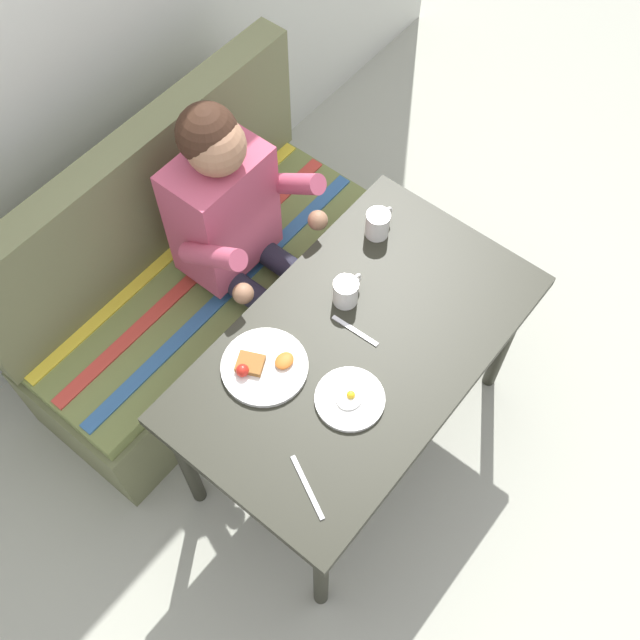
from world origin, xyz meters
The scene contains 11 objects.
ground_plane centered at (0.00, 0.00, 0.00)m, with size 8.00×8.00×0.00m, color #A1A293.
back_wall centered at (0.00, 1.27, 1.30)m, with size 4.40×0.10×2.60m, color beige.
table centered at (0.00, 0.00, 0.65)m, with size 1.20×0.70×0.73m.
couch centered at (0.00, 0.76, 0.33)m, with size 1.44×0.56×1.00m.
person centered at (0.11, 0.59, 0.74)m, with size 0.45×0.61×1.21m.
plate_breakfast centered at (-0.24, 0.17, 0.74)m, with size 0.26×0.26×0.05m.
plate_eggs centered at (-0.16, -0.09, 0.74)m, with size 0.21×0.21×0.04m.
coffee_mug centered at (0.38, 0.21, 0.78)m, with size 0.12×0.08×0.10m.
coffee_mug_second centered at (0.11, 0.13, 0.78)m, with size 0.12×0.08×0.09m.
fork centered at (0.03, 0.04, 0.73)m, with size 0.01×0.17×0.01m, color silver.
knife centered at (-0.45, -0.17, 0.73)m, with size 0.01×0.20×0.01m, color silver.
Camera 1 is at (-0.97, -0.63, 2.80)m, focal length 43.27 mm.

